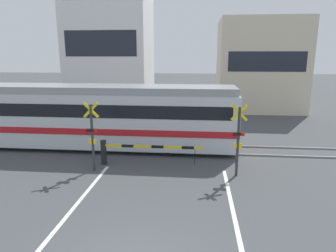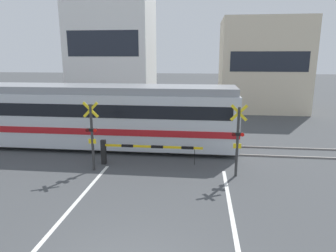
{
  "view_description": "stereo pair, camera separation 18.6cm",
  "coord_description": "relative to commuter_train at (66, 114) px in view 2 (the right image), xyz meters",
  "views": [
    {
      "loc": [
        1.38,
        -5.42,
        4.84
      ],
      "look_at": [
        0.0,
        8.31,
        1.6
      ],
      "focal_mm": 32.0,
      "sensor_mm": 36.0,
      "label": 1
    },
    {
      "loc": [
        1.56,
        -5.4,
        4.84
      ],
      "look_at": [
        0.0,
        8.31,
        1.6
      ],
      "focal_mm": 32.0,
      "sensor_mm": 36.0,
      "label": 2
    }
  ],
  "objects": [
    {
      "name": "rail_track_near",
      "position": [
        5.74,
        -0.72,
        -1.74
      ],
      "size": [
        50.0,
        0.1,
        0.08
      ],
      "color": "gray",
      "rests_on": "ground_plane"
    },
    {
      "name": "rail_track_far",
      "position": [
        5.74,
        0.72,
        -1.74
      ],
      "size": [
        50.0,
        0.1,
        0.08
      ],
      "color": "gray",
      "rests_on": "ground_plane"
    },
    {
      "name": "road_stripe_left",
      "position": [
        3.16,
        -8.33,
        -1.78
      ],
      "size": [
        0.14,
        10.88,
        0.01
      ],
      "color": "white",
      "rests_on": "ground_plane"
    },
    {
      "name": "road_stripe_right",
      "position": [
        8.32,
        -8.33,
        -1.78
      ],
      "size": [
        0.14,
        10.88,
        0.01
      ],
      "color": "white",
      "rests_on": "ground_plane"
    },
    {
      "name": "commuter_train",
      "position": [
        0.0,
        0.0,
        0.0
      ],
      "size": [
        18.29,
        2.81,
        3.33
      ],
      "color": "silver",
      "rests_on": "ground_plane"
    },
    {
      "name": "crossing_barrier_near",
      "position": [
        4.18,
        -2.59,
        -1.04
      ],
      "size": [
        4.6,
        0.2,
        1.13
      ],
      "color": "black",
      "rests_on": "ground_plane"
    },
    {
      "name": "crossing_barrier_far",
      "position": [
        7.3,
        2.82,
        -1.04
      ],
      "size": [
        4.6,
        0.2,
        1.13
      ],
      "color": "black",
      "rests_on": "ground_plane"
    },
    {
      "name": "crossing_signal_left",
      "position": [
        2.71,
        -3.36,
        -0.14
      ],
      "size": [
        0.68,
        0.15,
        2.99
      ],
      "color": "#333333",
      "rests_on": "ground_plane"
    },
    {
      "name": "crossing_signal_right",
      "position": [
        8.77,
        -3.36,
        -0.14
      ],
      "size": [
        0.68,
        0.15,
        2.99
      ],
      "color": "#333333",
      "rests_on": "ground_plane"
    },
    {
      "name": "building_left_of_street",
      "position": [
        -1.1,
        12.98,
        3.54
      ],
      "size": [
        7.32,
        5.96,
        10.64
      ],
      "color": "white",
      "rests_on": "ground_plane"
    },
    {
      "name": "building_right_of_street",
      "position": [
        12.59,
        12.98,
        2.21
      ],
      "size": [
        7.33,
        5.96,
        7.98
      ],
      "color": "beige",
      "rests_on": "ground_plane"
    }
  ]
}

